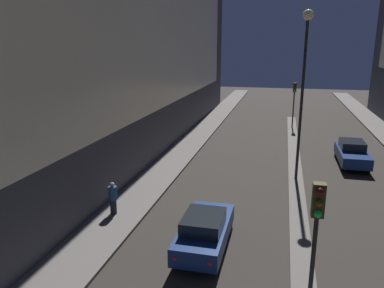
{
  "coord_description": "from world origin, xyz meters",
  "views": [
    {
      "loc": [
        -1.03,
        -5.58,
        7.68
      ],
      "look_at": [
        -7.46,
        20.83,
        0.5
      ],
      "focal_mm": 35.0,
      "sensor_mm": 36.0,
      "label": 1
    }
  ],
  "objects": [
    {
      "name": "median_strip",
      "position": [
        0.0,
        18.52,
        0.06
      ],
      "size": [
        0.83,
        35.04,
        0.12
      ],
      "color": "#66605B",
      "rests_on": "ground"
    },
    {
      "name": "car_right_lane",
      "position": [
        3.65,
        20.02,
        0.79
      ],
      "size": [
        1.74,
        4.42,
        1.56
      ],
      "color": "navy",
      "rests_on": "ground"
    },
    {
      "name": "street_lamp",
      "position": [
        0.0,
        16.0,
        6.67
      ],
      "size": [
        0.57,
        0.57,
        9.4
      ],
      "color": "black",
      "rests_on": "median_strip"
    },
    {
      "name": "pedestrian_on_left_sidewalk",
      "position": [
        -8.33,
        9.05,
        0.93
      ],
      "size": [
        0.4,
        0.4,
        1.53
      ],
      "color": "black",
      "rests_on": "sidewalk_left"
    },
    {
      "name": "traffic_light_mid",
      "position": [
        0.0,
        30.54,
        3.24
      ],
      "size": [
        0.32,
        0.42,
        4.23
      ],
      "color": "black",
      "rests_on": "median_strip"
    },
    {
      "name": "traffic_light_near",
      "position": [
        0.0,
        3.67,
        3.24
      ],
      "size": [
        0.32,
        0.42,
        4.23
      ],
      "color": "black",
      "rests_on": "median_strip"
    },
    {
      "name": "building_left",
      "position": [
        -12.19,
        22.07,
        10.15
      ],
      "size": [
        6.01,
        44.13,
        20.28
      ],
      "color": "#383842",
      "rests_on": "ground"
    },
    {
      "name": "car_left_lane",
      "position": [
        -3.65,
        7.24,
        0.78
      ],
      "size": [
        1.71,
        4.27,
        1.53
      ],
      "color": "navy",
      "rests_on": "ground"
    }
  ]
}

